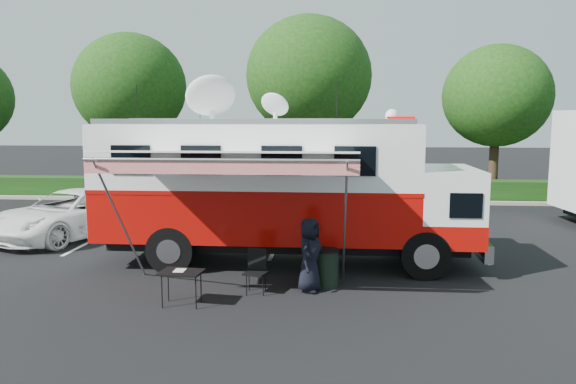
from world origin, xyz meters
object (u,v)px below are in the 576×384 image
object	(u,v)px
trash_bin	(327,268)
folding_table	(181,273)
command_truck	(283,188)
white_suv	(73,237)

from	to	relation	value
trash_bin	folding_table	bearing A→B (deg)	-152.30
folding_table	trash_bin	distance (m)	3.45
command_truck	trash_bin	distance (m)	2.84
white_suv	folding_table	world-z (taller)	white_suv
command_truck	white_suv	xyz separation A→B (m)	(-7.30, 2.81, -2.08)
folding_table	command_truck	bearing A→B (deg)	62.88
command_truck	white_suv	size ratio (longest dim) A/B	1.80
command_truck	folding_table	size ratio (longest dim) A/B	10.72
command_truck	folding_table	bearing A→B (deg)	-117.12
command_truck	folding_table	distance (m)	4.27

